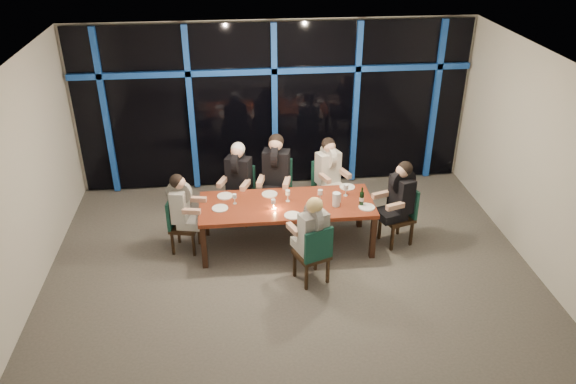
{
  "coord_description": "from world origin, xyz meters",
  "views": [
    {
      "loc": [
        -0.73,
        -6.44,
        4.88
      ],
      "look_at": [
        0.0,
        0.6,
        1.05
      ],
      "focal_mm": 35.0,
      "sensor_mm": 36.0,
      "label": 1
    }
  ],
  "objects_px": {
    "chair_end_right": "(402,212)",
    "diner_end_left": "(182,202)",
    "chair_far_right": "(326,184)",
    "wine_bottle": "(362,199)",
    "dining_table": "(287,207)",
    "diner_far_left": "(238,172)",
    "diner_far_mid": "(276,166)",
    "chair_far_mid": "(277,186)",
    "water_pitcher": "(336,199)",
    "chair_far_left": "(241,190)",
    "diner_far_right": "(329,166)",
    "chair_near_mid": "(314,252)",
    "chair_end_left": "(179,222)",
    "diner_end_right": "(400,191)",
    "diner_near_mid": "(312,227)"
  },
  "relations": [
    {
      "from": "water_pitcher",
      "to": "diner_far_mid",
      "type": "bearing_deg",
      "value": 145.21
    },
    {
      "from": "chair_far_mid",
      "to": "diner_near_mid",
      "type": "bearing_deg",
      "value": -65.25
    },
    {
      "from": "chair_end_right",
      "to": "diner_end_left",
      "type": "bearing_deg",
      "value": -110.16
    },
    {
      "from": "diner_far_mid",
      "to": "diner_end_right",
      "type": "height_order",
      "value": "diner_far_mid"
    },
    {
      "from": "diner_far_mid",
      "to": "diner_end_left",
      "type": "height_order",
      "value": "diner_far_mid"
    },
    {
      "from": "chair_far_left",
      "to": "wine_bottle",
      "type": "xyz_separation_m",
      "value": [
        1.76,
        -1.08,
        0.34
      ]
    },
    {
      "from": "chair_end_right",
      "to": "diner_far_left",
      "type": "xyz_separation_m",
      "value": [
        -2.47,
        0.88,
        0.38
      ]
    },
    {
      "from": "chair_far_right",
      "to": "diner_end_left",
      "type": "bearing_deg",
      "value": -178.87
    },
    {
      "from": "diner_far_right",
      "to": "chair_end_right",
      "type": "bearing_deg",
      "value": -66.36
    },
    {
      "from": "diner_far_mid",
      "to": "diner_end_left",
      "type": "distance_m",
      "value": 1.66
    },
    {
      "from": "diner_end_left",
      "to": "chair_end_right",
      "type": "bearing_deg",
      "value": -79.73
    },
    {
      "from": "wine_bottle",
      "to": "chair_far_left",
      "type": "bearing_deg",
      "value": 148.54
    },
    {
      "from": "chair_far_right",
      "to": "wine_bottle",
      "type": "bearing_deg",
      "value": -95.74
    },
    {
      "from": "diner_far_left",
      "to": "water_pitcher",
      "type": "xyz_separation_m",
      "value": [
        1.42,
        -0.97,
        -0.05
      ]
    },
    {
      "from": "diner_far_left",
      "to": "diner_far_mid",
      "type": "bearing_deg",
      "value": 23.71
    },
    {
      "from": "chair_end_right",
      "to": "diner_far_right",
      "type": "bearing_deg",
      "value": -153.48
    },
    {
      "from": "diner_end_right",
      "to": "chair_far_right",
      "type": "bearing_deg",
      "value": -157.62
    },
    {
      "from": "chair_far_mid",
      "to": "water_pitcher",
      "type": "relative_size",
      "value": 4.86
    },
    {
      "from": "chair_far_left",
      "to": "diner_far_mid",
      "type": "distance_m",
      "value": 0.73
    },
    {
      "from": "chair_far_right",
      "to": "chair_end_left",
      "type": "distance_m",
      "value": 2.56
    },
    {
      "from": "diner_end_left",
      "to": "diner_far_right",
      "type": "bearing_deg",
      "value": -57.37
    },
    {
      "from": "chair_far_mid",
      "to": "diner_far_right",
      "type": "distance_m",
      "value": 0.92
    },
    {
      "from": "dining_table",
      "to": "diner_end_left",
      "type": "relative_size",
      "value": 3.07
    },
    {
      "from": "diner_end_left",
      "to": "diner_near_mid",
      "type": "height_order",
      "value": "diner_near_mid"
    },
    {
      "from": "diner_end_right",
      "to": "diner_near_mid",
      "type": "height_order",
      "value": "diner_end_right"
    },
    {
      "from": "diner_far_right",
      "to": "diner_near_mid",
      "type": "bearing_deg",
      "value": -127.65
    },
    {
      "from": "chair_far_right",
      "to": "diner_end_left",
      "type": "distance_m",
      "value": 2.52
    },
    {
      "from": "chair_end_right",
      "to": "chair_far_left",
      "type": "bearing_deg",
      "value": -129.62
    },
    {
      "from": "chair_far_mid",
      "to": "diner_far_mid",
      "type": "height_order",
      "value": "diner_far_mid"
    },
    {
      "from": "chair_end_left",
      "to": "diner_near_mid",
      "type": "xyz_separation_m",
      "value": [
        1.87,
        -0.97,
        0.39
      ]
    },
    {
      "from": "chair_far_right",
      "to": "chair_far_left",
      "type": "bearing_deg",
      "value": 162.87
    },
    {
      "from": "diner_end_left",
      "to": "water_pitcher",
      "type": "bearing_deg",
      "value": -82.92
    },
    {
      "from": "dining_table",
      "to": "chair_near_mid",
      "type": "height_order",
      "value": "chair_near_mid"
    },
    {
      "from": "chair_end_left",
      "to": "diner_far_mid",
      "type": "relative_size",
      "value": 0.88
    },
    {
      "from": "dining_table",
      "to": "water_pitcher",
      "type": "bearing_deg",
      "value": -10.97
    },
    {
      "from": "chair_far_left",
      "to": "diner_near_mid",
      "type": "height_order",
      "value": "diner_near_mid"
    },
    {
      "from": "chair_far_left",
      "to": "chair_end_right",
      "type": "xyz_separation_m",
      "value": [
        2.44,
        -0.95,
        -0.0
      ]
    },
    {
      "from": "chair_end_left",
      "to": "diner_far_left",
      "type": "bearing_deg",
      "value": -38.23
    },
    {
      "from": "chair_far_left",
      "to": "diner_far_mid",
      "type": "height_order",
      "value": "diner_far_mid"
    },
    {
      "from": "chair_far_right",
      "to": "chair_end_right",
      "type": "distance_m",
      "value": 1.46
    },
    {
      "from": "chair_end_right",
      "to": "diner_far_mid",
      "type": "xyz_separation_m",
      "value": [
        -1.86,
        0.89,
        0.45
      ]
    },
    {
      "from": "chair_far_mid",
      "to": "chair_end_right",
      "type": "distance_m",
      "value": 2.08
    },
    {
      "from": "diner_end_left",
      "to": "wine_bottle",
      "type": "bearing_deg",
      "value": -82.95
    },
    {
      "from": "chair_far_left",
      "to": "wine_bottle",
      "type": "relative_size",
      "value": 3.19
    },
    {
      "from": "chair_near_mid",
      "to": "water_pitcher",
      "type": "height_order",
      "value": "water_pitcher"
    },
    {
      "from": "diner_far_mid",
      "to": "water_pitcher",
      "type": "distance_m",
      "value": 1.28
    },
    {
      "from": "chair_far_left",
      "to": "diner_end_right",
      "type": "height_order",
      "value": "diner_end_right"
    },
    {
      "from": "diner_far_left",
      "to": "chair_far_mid",
      "type": "bearing_deg",
      "value": 31.15
    },
    {
      "from": "diner_end_left",
      "to": "dining_table",
      "type": "bearing_deg",
      "value": -80.09
    },
    {
      "from": "wine_bottle",
      "to": "diner_end_left",
      "type": "bearing_deg",
      "value": 174.92
    }
  ]
}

